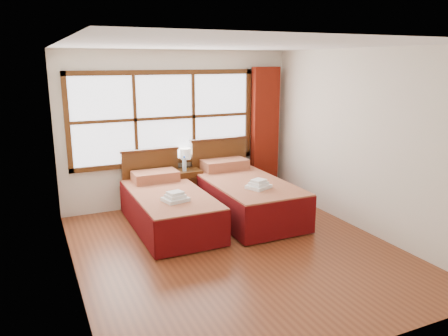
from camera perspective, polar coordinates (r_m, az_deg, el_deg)
name	(u,v)px	position (r m, az deg, el deg)	size (l,w,h in m)	color
floor	(237,250)	(5.84, 1.68, -10.68)	(4.50, 4.50, 0.00)	brown
ceiling	(238,45)	(5.31, 1.88, 15.76)	(4.50, 4.50, 0.00)	white
wall_back	(179,129)	(7.48, -5.92, 5.13)	(4.00, 4.00, 0.00)	silver
wall_left	(68,170)	(4.90, -19.68, -0.21)	(4.50, 4.50, 0.00)	silver
wall_right	(363,141)	(6.55, 17.69, 3.32)	(4.50, 4.50, 0.00)	silver
window	(165,118)	(7.34, -7.72, 6.49)	(3.16, 0.06, 1.56)	white
curtain	(265,131)	(8.03, 5.34, 4.80)	(0.50, 0.16, 2.30)	maroon
bed_left	(168,207)	(6.57, -7.29, -5.03)	(1.05, 2.07, 1.01)	#401F0D
bed_right	(243,194)	(7.01, 2.51, -3.48)	(1.14, 2.20, 1.11)	#401F0D
nightstand	(186,188)	(7.46, -4.99, -2.60)	(0.48, 0.47, 0.64)	#4A2810
towels_left	(175,197)	(6.05, -6.37, -3.82)	(0.37, 0.34, 0.13)	white
towels_right	(259,185)	(6.45, 4.54, -2.19)	(0.40, 0.38, 0.13)	white
lamp	(186,154)	(7.40, -5.04, 1.78)	(0.18, 0.18, 0.35)	#B39039
bottle_near	(184,164)	(7.27, -5.20, 0.50)	(0.07, 0.07, 0.25)	#ACCFDD
bottle_far	(184,164)	(7.34, -5.23, 0.54)	(0.06, 0.06, 0.23)	#ACCFDD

